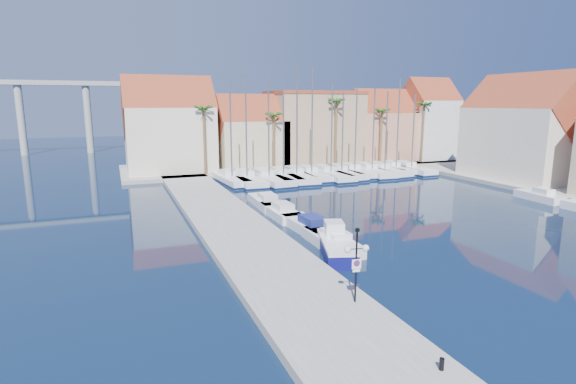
{
  "coord_description": "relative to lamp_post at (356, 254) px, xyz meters",
  "views": [
    {
      "loc": [
        -17.63,
        -19.16,
        10.17
      ],
      "look_at": [
        -4.57,
        14.36,
        3.0
      ],
      "focal_mm": 28.0,
      "sensor_mm": 36.0,
      "label": 1
    }
  ],
  "objects": [
    {
      "name": "ground",
      "position": [
        7.03,
        1.09,
        -2.99
      ],
      "size": [
        260.0,
        260.0,
        0.0
      ],
      "primitive_type": "plane",
      "color": "black",
      "rests_on": "ground"
    },
    {
      "name": "quay_west",
      "position": [
        -1.97,
        14.59,
        -2.74
      ],
      "size": [
        6.0,
        77.0,
        0.5
      ],
      "primitive_type": "cube",
      "color": "gray",
      "rests_on": "ground"
    },
    {
      "name": "shore_north",
      "position": [
        17.03,
        49.09,
        -2.74
      ],
      "size": [
        54.0,
        16.0,
        0.5
      ],
      "primitive_type": "cube",
      "color": "gray",
      "rests_on": "ground"
    },
    {
      "name": "lamp_post",
      "position": [
        0.0,
        0.0,
        0.0
      ],
      "size": [
        1.28,
        0.47,
        3.79
      ],
      "rotation": [
        0.0,
        0.0,
        -0.14
      ],
      "color": "black",
      "rests_on": "quay_west"
    },
    {
      "name": "bollard",
      "position": [
        0.09,
        -6.21,
        -2.25
      ],
      "size": [
        0.19,
        0.19,
        0.46
      ],
      "primitive_type": "cylinder",
      "color": "black",
      "rests_on": "quay_west"
    },
    {
      "name": "fishing_boat",
      "position": [
        3.05,
        7.96,
        -2.3
      ],
      "size": [
        3.67,
        6.18,
        2.05
      ],
      "rotation": [
        0.0,
        0.0,
        -0.32
      ],
      "color": "#10105E",
      "rests_on": "ground"
    },
    {
      "name": "motorboat_west_0",
      "position": [
        3.48,
        9.39,
        -2.48
      ],
      "size": [
        2.1,
        6.41,
        1.4
      ],
      "rotation": [
        0.0,
        0.0,
        -0.01
      ],
      "color": "white",
      "rests_on": "ground"
    },
    {
      "name": "motorboat_west_1",
      "position": [
        3.59,
        13.71,
        -2.48
      ],
      "size": [
        2.46,
        6.71,
        1.4
      ],
      "rotation": [
        0.0,
        0.0,
        0.05
      ],
      "color": "white",
      "rests_on": "ground"
    },
    {
      "name": "motorboat_west_2",
      "position": [
        3.13,
        18.99,
        -2.48
      ],
      "size": [
        2.11,
        6.35,
        1.4
      ],
      "rotation": [
        0.0,
        0.0,
        0.01
      ],
      "color": "white",
      "rests_on": "ground"
    },
    {
      "name": "motorboat_west_3",
      "position": [
        3.2,
        23.42,
        -2.48
      ],
      "size": [
        2.3,
        6.57,
        1.4
      ],
      "rotation": [
        0.0,
        0.0,
        -0.03
      ],
      "color": "white",
      "rests_on": "ground"
    },
    {
      "name": "motorboat_east_1",
      "position": [
        31.02,
        15.48,
        -2.48
      ],
      "size": [
        2.04,
        5.39,
        1.4
      ],
      "rotation": [
        0.0,
        0.0,
        -0.07
      ],
      "color": "white",
      "rests_on": "ground"
    },
    {
      "name": "sailboat_0",
      "position": [
        3.12,
        37.39,
        -2.4
      ],
      "size": [
        3.29,
        9.87,
        12.58
      ],
      "rotation": [
        0.0,
        0.0,
        0.08
      ],
      "color": "white",
      "rests_on": "ground"
    },
    {
      "name": "sailboat_1",
      "position": [
        4.99,
        36.91,
        -2.4
      ],
      "size": [
        3.16,
        11.17,
        13.65
      ],
      "rotation": [
        0.0,
        0.0,
        -0.02
      ],
      "color": "white",
      "rests_on": "ground"
    },
    {
      "name": "sailboat_2",
      "position": [
        7.75,
        36.57,
        -2.41
      ],
      "size": [
        4.0,
        11.9,
        13.93
      ],
      "rotation": [
        0.0,
        0.0,
        0.08
      ],
      "color": "white",
      "rests_on": "ground"
    },
    {
      "name": "sailboat_3",
      "position": [
        10.01,
        37.0,
        -2.42
      ],
      "size": [
        3.54,
        11.14,
        12.33
      ],
      "rotation": [
        0.0,
        0.0,
        -0.06
      ],
      "color": "white",
      "rests_on": "ground"
    },
    {
      "name": "sailboat_4",
      "position": [
        11.87,
        36.94,
        -2.4
      ],
      "size": [
        3.81,
        11.74,
        14.85
      ],
      "rotation": [
        0.0,
        0.0,
        -0.07
      ],
      "color": "white",
      "rests_on": "ground"
    },
    {
      "name": "sailboat_5",
      "position": [
        14.16,
        37.25,
        -2.37
      ],
      "size": [
        2.65,
        9.96,
        14.68
      ],
      "rotation": [
        0.0,
        0.0,
        0.0
      ],
      "color": "white",
      "rests_on": "ground"
    },
    {
      "name": "sailboat_6",
      "position": [
        16.79,
        36.73,
        -2.42
      ],
      "size": [
        3.15,
        11.24,
        12.67
      ],
      "rotation": [
        0.0,
        0.0,
        -0.02
      ],
      "color": "white",
      "rests_on": "ground"
    },
    {
      "name": "sailboat_7",
      "position": [
        18.56,
        37.0,
        -2.42
      ],
      "size": [
        3.34,
        10.73,
        11.62
      ],
      "rotation": [
        0.0,
        0.0,
        0.05
      ],
      "color": "white",
      "rests_on": "ground"
    },
    {
      "name": "sailboat_8",
      "position": [
        20.91,
        37.31,
        -2.4
      ],
      "size": [
        3.29,
        9.74,
        12.17
      ],
      "rotation": [
        0.0,
        0.0,
        -0.08
      ],
      "color": "white",
      "rests_on": "ground"
    },
    {
      "name": "sailboat_9",
      "position": [
        23.49,
        36.98,
        -2.42
      ],
      "size": [
        3.64,
        11.05,
        12.09
      ],
      "rotation": [
        0.0,
        0.0,
        -0.07
      ],
      "color": "white",
      "rests_on": "ground"
    },
    {
      "name": "sailboat_10",
      "position": [
        25.55,
        37.07,
        -2.42
      ],
      "size": [
        3.68,
        10.7,
        11.73
      ],
      "rotation": [
        0.0,
        0.0,
        0.09
      ],
      "color": "white",
      "rests_on": "ground"
    },
    {
      "name": "sailboat_11",
      "position": [
        28.05,
        37.64,
        -2.36
      ],
      "size": [
        2.98,
        8.94,
        13.57
      ],
      "rotation": [
        0.0,
        0.0,
        -0.07
      ],
      "color": "white",
      "rests_on": "ground"
    },
    {
      "name": "sailboat_12",
      "position": [
        29.98,
        36.72,
        -2.41
      ],
      "size": [
        2.74,
        9.92,
        11.33
      ],
      "rotation": [
        0.0,
        0.0,
        0.01
      ],
      "color": "white",
      "rests_on": "ground"
    },
    {
      "name": "building_0",
      "position": [
        -2.97,
        48.09,
        3.54
      ],
      "size": [
        12.3,
        9.0,
        13.5
      ],
      "color": "beige",
      "rests_on": "shore_north"
    },
    {
      "name": "building_1",
      "position": [
        9.03,
        48.09,
        2.31
      ],
      "size": [
        10.3,
        8.0,
        11.0
      ],
      "color": "tan",
      "rests_on": "shore_north"
    },
    {
      "name": "building_2",
      "position": [
        20.03,
        49.09,
        3.27
      ],
      "size": [
        14.2,
        10.2,
        11.5
      ],
      "color": "tan",
      "rests_on": "shore_north"
    },
    {
      "name": "building_3",
      "position": [
        32.03,
        48.09,
        2.87
      ],
      "size": [
        10.3,
        8.0,
        12.0
      ],
      "color": "tan",
      "rests_on": "shore_north"
    },
    {
      "name": "building_4",
      "position": [
        41.03,
        47.09,
        3.98
      ],
      "size": [
        8.3,
        8.0,
        14.0
      ],
      "color": "silver",
      "rests_on": "shore_north"
    },
    {
      "name": "building_6",
      "position": [
        39.03,
        25.09,
        3.54
      ],
      "size": [
        9.0,
        14.3,
        13.5
      ],
      "color": "beige",
      "rests_on": "shore_east"
    },
    {
      "name": "palm_0",
      "position": [
        1.03,
        43.09,
        6.09
      ],
      "size": [
        2.6,
        2.6,
        10.15
      ],
      "color": "brown",
      "rests_on": "shore_north"
    },
    {
      "name": "palm_1",
      "position": [
        11.03,
        43.09,
        5.15
      ],
      "size": [
        2.6,
        2.6,
        9.15
      ],
      "color": "brown",
      "rests_on": "shore_north"
    },
    {
      "name": "palm_2",
      "position": [
        21.03,
        43.09,
        7.03
      ],
      "size": [
        2.6,
        2.6,
        11.15
      ],
      "color": "brown",
      "rests_on": "shore_north"
    },
    {
      "name": "palm_3",
      "position": [
        29.03,
        43.09,
        5.62
      ],
      "size": [
        2.6,
        2.6,
        9.65
      ],
      "color": "brown",
      "rests_on": "shore_north"
    },
    {
      "name": "palm_4",
      "position": [
        37.03,
        43.09,
        6.56
      ],
      "size": [
        2.6,
        2.6,
        10.65
      ],
      "color": "brown",
      "rests_on": "shore_north"
    }
  ]
}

